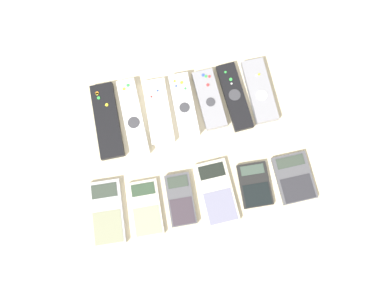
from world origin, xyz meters
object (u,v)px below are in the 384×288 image
object	(u,v)px
remote_1	(133,117)
remote_4	(209,99)
remote_0	(107,121)
calculator_0	(107,212)
calculator_2	(181,199)
calculator_5	(294,178)
remote_2	(158,111)
remote_3	(184,105)
calculator_3	(217,192)
calculator_1	(146,208)
remote_5	(234,97)
remote_6	(260,91)
calculator_4	(255,185)

from	to	relation	value
remote_1	remote_4	bearing A→B (deg)	0.61
remote_0	calculator_0	bearing A→B (deg)	-98.90
calculator_2	calculator_5	size ratio (longest dim) A/B	1.06
remote_4	remote_2	bearing A→B (deg)	179.88
calculator_2	remote_4	bearing A→B (deg)	64.39
remote_2	calculator_5	bearing A→B (deg)	-36.89
remote_3	calculator_3	size ratio (longest dim) A/B	1.06
calculator_1	calculator_3	bearing A→B (deg)	2.68
remote_0	remote_5	bearing A→B (deg)	-0.41
remote_5	calculator_5	bearing A→B (deg)	-70.89
remote_6	calculator_2	size ratio (longest dim) A/B	1.34
calculator_4	remote_1	bearing A→B (deg)	141.52
remote_0	remote_4	xyz separation A→B (m)	(0.27, 0.00, 0.00)
calculator_1	calculator_4	bearing A→B (deg)	2.13
remote_0	calculator_1	world-z (taller)	remote_0
remote_1	calculator_1	size ratio (longest dim) A/B	1.50
remote_3	calculator_1	world-z (taller)	remote_3
remote_4	calculator_3	distance (m)	0.24
remote_1	calculator_5	distance (m)	0.44
remote_5	calculator_1	xyz separation A→B (m)	(-0.28, -0.24, -0.00)
calculator_5	calculator_3	bearing A→B (deg)	177.89
remote_5	remote_4	bearing A→B (deg)	171.66
calculator_3	calculator_4	size ratio (longest dim) A/B	1.41
remote_5	calculator_1	world-z (taller)	remote_5
remote_2	remote_3	world-z (taller)	remote_3
remote_4	calculator_5	size ratio (longest dim) A/B	1.33
calculator_5	remote_3	bearing A→B (deg)	133.03
remote_3	remote_6	distance (m)	0.20
calculator_1	calculator_4	xyz separation A→B (m)	(0.28, 0.00, -0.00)
remote_0	remote_6	world-z (taller)	remote_6
remote_0	calculator_3	xyz separation A→B (m)	(0.24, -0.24, -0.00)
remote_0	remote_2	world-z (taller)	remote_2
remote_6	calculator_3	world-z (taller)	remote_6
calculator_3	remote_2	bearing A→B (deg)	112.02
remote_4	calculator_4	distance (m)	0.25
remote_2	calculator_2	world-z (taller)	remote_2
remote_3	calculator_0	distance (m)	0.33
calculator_5	calculator_4	bearing A→B (deg)	177.43
remote_4	calculator_1	world-z (taller)	remote_4
calculator_1	remote_3	bearing A→B (deg)	60.59
remote_0	calculator_3	bearing A→B (deg)	-44.86
remote_5	remote_0	bearing A→B (deg)	176.20
calculator_5	remote_6	bearing A→B (deg)	96.36
remote_6	calculator_1	world-z (taller)	remote_6
calculator_2	calculator_3	xyz separation A→B (m)	(0.09, -0.00, -0.00)
remote_3	remote_5	world-z (taller)	remote_3
calculator_4	remote_4	bearing A→B (deg)	107.38
remote_5	remote_3	bearing A→B (deg)	175.80
remote_6	calculator_2	distance (m)	0.35
remote_3	calculator_5	world-z (taller)	remote_3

